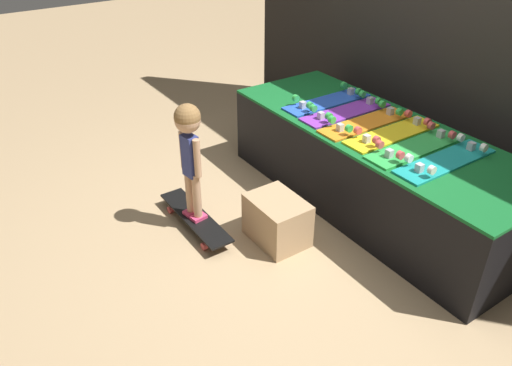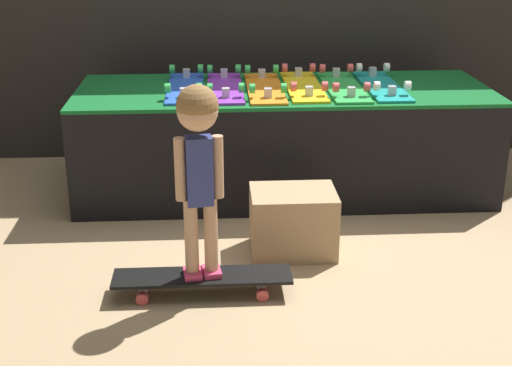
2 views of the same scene
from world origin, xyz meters
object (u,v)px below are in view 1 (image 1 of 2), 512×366
child (189,141)px  skateboard_blue_on_rack (327,101)px  skateboard_purple_on_rack (346,111)px  skateboard_green_on_rack (415,146)px  storage_box (277,220)px  skateboard_teal_on_rack (446,160)px  skateboard_yellow_on_rack (392,133)px  skateboard_on_floor (195,218)px  skateboard_orange_on_rack (366,122)px

child → skateboard_blue_on_rack: bearing=86.8°
skateboard_purple_on_rack → skateboard_green_on_rack: same height
skateboard_green_on_rack → child: 1.45m
storage_box → skateboard_teal_on_rack: bearing=54.6°
storage_box → skateboard_blue_on_rack: bearing=121.8°
skateboard_green_on_rack → child: size_ratio=0.89×
skateboard_yellow_on_rack → skateboard_green_on_rack: same height
skateboard_green_on_rack → storage_box: 1.02m
skateboard_green_on_rack → child: bearing=-123.6°
skateboard_purple_on_rack → storage_box: size_ratio=1.82×
skateboard_purple_on_rack → skateboard_on_floor: (-0.13, -1.23, -0.56)m
skateboard_green_on_rack → skateboard_orange_on_rack: bearing=179.9°
skateboard_yellow_on_rack → skateboard_on_floor: (-0.58, -1.24, -0.56)m
skateboard_orange_on_rack → skateboard_yellow_on_rack: same height
skateboard_blue_on_rack → skateboard_orange_on_rack: bearing=-4.2°
skateboard_purple_on_rack → skateboard_teal_on_rack: same height
skateboard_purple_on_rack → skateboard_on_floor: bearing=-96.0°
skateboard_blue_on_rack → skateboard_on_floor: 1.37m
skateboard_green_on_rack → skateboard_teal_on_rack: 0.22m
skateboard_blue_on_rack → skateboard_teal_on_rack: size_ratio=1.00×
skateboard_purple_on_rack → skateboard_teal_on_rack: bearing=-0.5°
skateboard_orange_on_rack → child: bearing=-106.3°
skateboard_teal_on_rack → skateboard_blue_on_rack: bearing=178.9°
skateboard_on_floor → skateboard_purple_on_rack: bearing=84.0°
skateboard_blue_on_rack → skateboard_purple_on_rack: same height
child → storage_box: child is taller
skateboard_teal_on_rack → skateboard_on_floor: skateboard_teal_on_rack is taller
skateboard_teal_on_rack → child: bearing=-130.0°
skateboard_teal_on_rack → skateboard_yellow_on_rack: bearing=178.1°
skateboard_green_on_rack → skateboard_teal_on_rack: (0.22, 0.01, 0.00)m
skateboard_green_on_rack → skateboard_on_floor: 1.55m
skateboard_purple_on_rack → skateboard_orange_on_rack: size_ratio=1.00×
skateboard_blue_on_rack → skateboard_orange_on_rack: (0.45, -0.03, 0.00)m
child → skateboard_green_on_rack: bearing=48.9°
skateboard_blue_on_rack → child: child is taller
skateboard_purple_on_rack → skateboard_green_on_rack: size_ratio=1.00×
skateboard_teal_on_rack → storage_box: skateboard_teal_on_rack is taller
skateboard_yellow_on_rack → skateboard_on_floor: 1.48m
skateboard_orange_on_rack → skateboard_teal_on_rack: size_ratio=1.00×
skateboard_purple_on_rack → child: 1.24m
skateboard_on_floor → child: child is taller
skateboard_on_floor → storage_box: size_ratio=1.90×
child → storage_box: 0.78m
skateboard_purple_on_rack → skateboard_teal_on_rack: size_ratio=1.00×
skateboard_purple_on_rack → storage_box: bearing=-70.1°
skateboard_purple_on_rack → skateboard_on_floor: skateboard_purple_on_rack is taller
skateboard_blue_on_rack → skateboard_orange_on_rack: 0.45m
skateboard_teal_on_rack → storage_box: 1.13m
skateboard_teal_on_rack → storage_box: size_ratio=1.82×
skateboard_orange_on_rack → skateboard_teal_on_rack: same height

